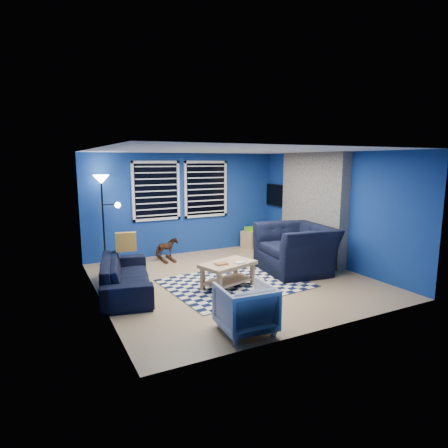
% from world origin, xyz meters
% --- Properties ---
extents(floor, '(5.00, 5.00, 0.00)m').
position_xyz_m(floor, '(0.00, 0.00, 0.00)').
color(floor, tan).
rests_on(floor, ground).
extents(ceiling, '(5.00, 5.00, 0.00)m').
position_xyz_m(ceiling, '(0.00, 0.00, 2.50)').
color(ceiling, white).
rests_on(ceiling, wall_back).
extents(wall_back, '(5.00, 0.00, 5.00)m').
position_xyz_m(wall_back, '(0.00, 2.50, 1.25)').
color(wall_back, navy).
rests_on(wall_back, floor).
extents(wall_left, '(0.00, 5.00, 5.00)m').
position_xyz_m(wall_left, '(-2.50, 0.00, 1.25)').
color(wall_left, navy).
rests_on(wall_left, floor).
extents(wall_right, '(0.00, 5.00, 5.00)m').
position_xyz_m(wall_right, '(2.50, 0.00, 1.25)').
color(wall_right, navy).
rests_on(wall_right, floor).
extents(fireplace, '(0.65, 2.00, 2.50)m').
position_xyz_m(fireplace, '(2.36, 0.50, 1.20)').
color(fireplace, gray).
rests_on(fireplace, floor).
extents(window_left, '(1.17, 0.06, 1.42)m').
position_xyz_m(window_left, '(-0.75, 2.46, 1.60)').
color(window_left, black).
rests_on(window_left, wall_back).
extents(window_right, '(1.17, 0.06, 1.42)m').
position_xyz_m(window_right, '(0.55, 2.46, 1.60)').
color(window_right, black).
rests_on(window_right, wall_back).
extents(tv, '(0.07, 1.00, 0.58)m').
position_xyz_m(tv, '(2.45, 2.00, 1.40)').
color(tv, black).
rests_on(tv, wall_right).
extents(rug, '(2.67, 2.21, 0.02)m').
position_xyz_m(rug, '(-0.08, -0.23, 0.01)').
color(rug, black).
rests_on(rug, floor).
extents(sofa, '(2.21, 1.22, 0.61)m').
position_xyz_m(sofa, '(-2.02, 0.26, 0.30)').
color(sofa, black).
rests_on(sofa, floor).
extents(armchair_big, '(1.65, 1.48, 0.98)m').
position_xyz_m(armchair_big, '(1.46, -0.08, 0.49)').
color(armchair_big, black).
rests_on(armchair_big, floor).
extents(armchair_bent, '(0.76, 0.78, 0.66)m').
position_xyz_m(armchair_bent, '(-0.92, -2.04, 0.33)').
color(armchair_bent, gray).
rests_on(armchair_bent, floor).
extents(rocking_horse, '(0.40, 0.59, 0.45)m').
position_xyz_m(rocking_horse, '(-0.69, 1.99, 0.30)').
color(rocking_horse, '#442215').
rests_on(rocking_horse, floor).
extents(coffee_table, '(1.13, 0.84, 0.50)m').
position_xyz_m(coffee_table, '(-0.31, -0.37, 0.34)').
color(coffee_table, tan).
rests_on(coffee_table, rug).
extents(cabinet, '(0.66, 0.56, 0.55)m').
position_xyz_m(cabinet, '(1.81, 2.25, 0.24)').
color(cabinet, tan).
rests_on(cabinet, floor).
extents(floor_lamp, '(0.55, 0.34, 2.01)m').
position_xyz_m(floor_lamp, '(-2.02, 2.22, 1.65)').
color(floor_lamp, black).
rests_on(floor_lamp, floor).
extents(throw_pillow, '(0.40, 0.19, 0.36)m').
position_xyz_m(throw_pillow, '(-1.87, 0.82, 0.79)').
color(throw_pillow, gold).
rests_on(throw_pillow, sofa).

